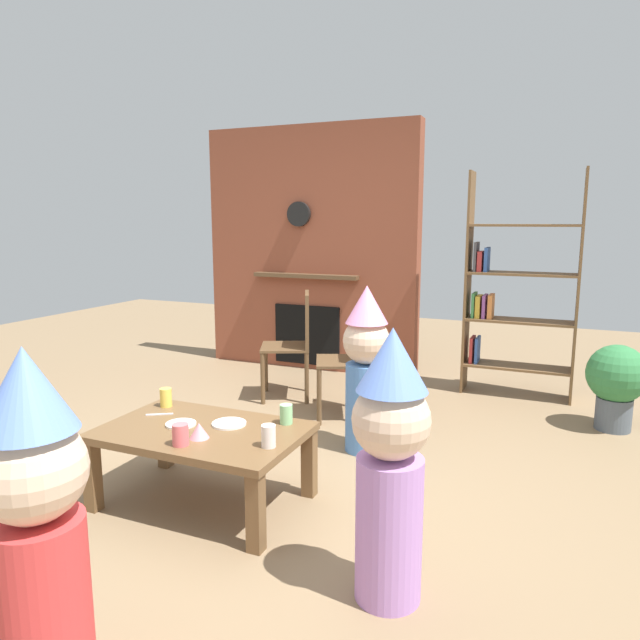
{
  "coord_description": "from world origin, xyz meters",
  "views": [
    {
      "loc": [
        1.47,
        -2.69,
        1.49
      ],
      "look_at": [
        0.15,
        0.4,
        0.91
      ],
      "focal_mm": 32.39,
      "sensor_mm": 36.0,
      "label": 1
    }
  ],
  "objects_px": {
    "bookshelf": "(512,293)",
    "paper_plate_front": "(229,424)",
    "potted_plant_tall": "(616,380)",
    "paper_cup_center": "(286,414)",
    "paper_plate_rear": "(181,424)",
    "paper_cup_near_right": "(269,436)",
    "paper_cup_near_left": "(166,397)",
    "dining_chair_left": "(296,339)",
    "coffee_table": "(202,440)",
    "dining_chair_middle": "(355,352)",
    "child_by_the_chairs": "(366,365)",
    "child_in_pink": "(390,460)",
    "paper_cup_far_left": "(180,435)",
    "child_with_cone_hat": "(37,522)",
    "birthday_cake_slice": "(199,431)"
  },
  "relations": [
    {
      "from": "child_with_cone_hat",
      "to": "dining_chair_middle",
      "type": "relative_size",
      "value": 1.27
    },
    {
      "from": "bookshelf",
      "to": "paper_plate_front",
      "type": "relative_size",
      "value": 10.36
    },
    {
      "from": "paper_cup_near_right",
      "to": "child_by_the_chairs",
      "type": "height_order",
      "value": "child_by_the_chairs"
    },
    {
      "from": "paper_plate_rear",
      "to": "dining_chair_middle",
      "type": "height_order",
      "value": "dining_chair_middle"
    },
    {
      "from": "bookshelf",
      "to": "potted_plant_tall",
      "type": "relative_size",
      "value": 3.05
    },
    {
      "from": "paper_plate_rear",
      "to": "potted_plant_tall",
      "type": "bearing_deg",
      "value": 43.18
    },
    {
      "from": "bookshelf",
      "to": "dining_chair_left",
      "type": "xyz_separation_m",
      "value": [
        -1.64,
        -0.81,
        -0.37
      ]
    },
    {
      "from": "paper_cup_center",
      "to": "dining_chair_left",
      "type": "xyz_separation_m",
      "value": [
        -0.72,
        1.63,
        0.04
      ]
    },
    {
      "from": "birthday_cake_slice",
      "to": "paper_cup_near_left",
      "type": "bearing_deg",
      "value": 143.99
    },
    {
      "from": "coffee_table",
      "to": "potted_plant_tall",
      "type": "height_order",
      "value": "potted_plant_tall"
    },
    {
      "from": "child_in_pink",
      "to": "bookshelf",
      "type": "bearing_deg",
      "value": -74.85
    },
    {
      "from": "paper_plate_rear",
      "to": "paper_cup_near_right",
      "type": "bearing_deg",
      "value": -7.87
    },
    {
      "from": "paper_plate_front",
      "to": "paper_plate_rear",
      "type": "xyz_separation_m",
      "value": [
        -0.23,
        -0.11,
        0.0
      ]
    },
    {
      "from": "potted_plant_tall",
      "to": "paper_cup_center",
      "type": "bearing_deg",
      "value": -132.95
    },
    {
      "from": "paper_plate_rear",
      "to": "child_with_cone_hat",
      "type": "distance_m",
      "value": 1.36
    },
    {
      "from": "child_by_the_chairs",
      "to": "dining_chair_left",
      "type": "relative_size",
      "value": 1.21
    },
    {
      "from": "paper_plate_front",
      "to": "child_with_cone_hat",
      "type": "bearing_deg",
      "value": -81.68
    },
    {
      "from": "coffee_table",
      "to": "paper_cup_far_left",
      "type": "distance_m",
      "value": 0.26
    },
    {
      "from": "child_with_cone_hat",
      "to": "child_in_pink",
      "type": "distance_m",
      "value": 1.22
    },
    {
      "from": "paper_cup_far_left",
      "to": "dining_chair_left",
      "type": "distance_m",
      "value": 2.14
    },
    {
      "from": "dining_chair_middle",
      "to": "child_by_the_chairs",
      "type": "bearing_deg",
      "value": 92.63
    },
    {
      "from": "bookshelf",
      "to": "paper_cup_center",
      "type": "distance_m",
      "value": 2.64
    },
    {
      "from": "paper_plate_front",
      "to": "dining_chair_middle",
      "type": "distance_m",
      "value": 1.51
    },
    {
      "from": "bookshelf",
      "to": "paper_cup_far_left",
      "type": "bearing_deg",
      "value": -113.39
    },
    {
      "from": "bookshelf",
      "to": "child_by_the_chairs",
      "type": "relative_size",
      "value": 1.74
    },
    {
      "from": "paper_cup_near_left",
      "to": "child_with_cone_hat",
      "type": "relative_size",
      "value": 0.1
    },
    {
      "from": "paper_plate_rear",
      "to": "paper_plate_front",
      "type": "bearing_deg",
      "value": 24.65
    },
    {
      "from": "paper_cup_near_left",
      "to": "dining_chair_middle",
      "type": "distance_m",
      "value": 1.54
    },
    {
      "from": "dining_chair_left",
      "to": "paper_cup_near_left",
      "type": "bearing_deg",
      "value": 63.6
    },
    {
      "from": "paper_plate_rear",
      "to": "dining_chair_left",
      "type": "bearing_deg",
      "value": 96.48
    },
    {
      "from": "paper_cup_near_left",
      "to": "birthday_cake_slice",
      "type": "distance_m",
      "value": 0.58
    },
    {
      "from": "paper_cup_near_left",
      "to": "dining_chair_left",
      "type": "xyz_separation_m",
      "value": [
        0.06,
        1.65,
        0.04
      ]
    },
    {
      "from": "paper_cup_near_right",
      "to": "paper_plate_front",
      "type": "height_order",
      "value": "paper_cup_near_right"
    },
    {
      "from": "child_by_the_chairs",
      "to": "potted_plant_tall",
      "type": "xyz_separation_m",
      "value": [
        1.52,
        1.06,
        -0.21
      ]
    },
    {
      "from": "bookshelf",
      "to": "potted_plant_tall",
      "type": "height_order",
      "value": "bookshelf"
    },
    {
      "from": "paper_cup_near_right",
      "to": "coffee_table",
      "type": "bearing_deg",
      "value": 169.73
    },
    {
      "from": "paper_cup_center",
      "to": "dining_chair_left",
      "type": "relative_size",
      "value": 0.12
    },
    {
      "from": "paper_cup_center",
      "to": "child_with_cone_hat",
      "type": "height_order",
      "value": "child_with_cone_hat"
    },
    {
      "from": "paper_plate_front",
      "to": "paper_plate_rear",
      "type": "relative_size",
      "value": 1.14
    },
    {
      "from": "potted_plant_tall",
      "to": "paper_plate_rear",
      "type": "bearing_deg",
      "value": -136.82
    },
    {
      "from": "paper_cup_far_left",
      "to": "dining_chair_middle",
      "type": "xyz_separation_m",
      "value": [
        0.24,
        1.83,
        0.04
      ]
    },
    {
      "from": "child_with_cone_hat",
      "to": "coffee_table",
      "type": "bearing_deg",
      "value": -0.0
    },
    {
      "from": "birthday_cake_slice",
      "to": "child_with_cone_hat",
      "type": "relative_size",
      "value": 0.09
    },
    {
      "from": "paper_plate_front",
      "to": "child_with_cone_hat",
      "type": "height_order",
      "value": "child_with_cone_hat"
    },
    {
      "from": "coffee_table",
      "to": "paper_cup_near_left",
      "type": "bearing_deg",
      "value": 151.01
    },
    {
      "from": "paper_cup_center",
      "to": "child_by_the_chairs",
      "type": "height_order",
      "value": "child_by_the_chairs"
    },
    {
      "from": "bookshelf",
      "to": "coffee_table",
      "type": "bearing_deg",
      "value": -115.75
    },
    {
      "from": "paper_cup_near_left",
      "to": "paper_cup_center",
      "type": "relative_size",
      "value": 1.03
    },
    {
      "from": "birthday_cake_slice",
      "to": "paper_plate_front",
      "type": "bearing_deg",
      "value": 81.45
    },
    {
      "from": "paper_cup_far_left",
      "to": "dining_chair_middle",
      "type": "relative_size",
      "value": 0.12
    }
  ]
}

